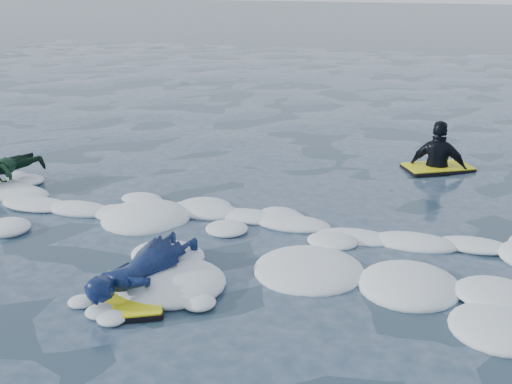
% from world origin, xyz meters
% --- Properties ---
extents(ground, '(120.00, 120.00, 0.00)m').
position_xyz_m(ground, '(0.00, 0.00, 0.00)').
color(ground, '#1B3641').
rests_on(ground, ground).
extents(foam_band, '(12.00, 3.10, 0.30)m').
position_xyz_m(foam_band, '(0.00, 1.03, 0.00)').
color(foam_band, white).
rests_on(foam_band, ground).
extents(prone_woman_unit, '(1.02, 1.70, 0.42)m').
position_xyz_m(prone_woman_unit, '(0.29, -0.52, 0.21)').
color(prone_woman_unit, black).
rests_on(prone_woman_unit, ground).
extents(prone_child_unit, '(1.07, 1.39, 0.49)m').
position_xyz_m(prone_child_unit, '(-3.25, 1.81, 0.25)').
color(prone_child_unit, black).
rests_on(prone_child_unit, ground).
extents(waiting_rider_unit, '(1.30, 1.11, 1.71)m').
position_xyz_m(waiting_rider_unit, '(3.14, 4.81, 0.01)').
color(waiting_rider_unit, black).
rests_on(waiting_rider_unit, ground).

